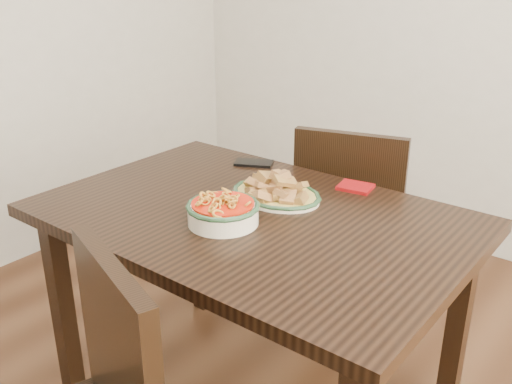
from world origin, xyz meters
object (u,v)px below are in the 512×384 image
Objects in this scene: fish_plate at (276,185)px; noodle_bowl at (223,210)px; chair_far at (351,219)px; dining_table at (252,238)px; smartphone at (254,163)px.

noodle_bowl is at bearing -92.10° from fish_plate.
chair_far is 4.08× the size of noodle_bowl.
dining_table is 9.21× the size of smartphone.
fish_plate is 2.14× the size of smartphone.
noodle_bowl is (-0.02, -0.12, 0.13)m from dining_table.
smartphone is at bearing 118.44° from noodle_bowl.
fish_plate is 1.39× the size of noodle_bowl.
dining_table is 0.45m from smartphone.
dining_table is 5.97× the size of noodle_bowl.
noodle_bowl is 1.54× the size of smartphone.
dining_table is 0.65m from chair_far.
smartphone is at bearing 127.51° from dining_table.
smartphone is (-0.28, -0.28, 0.26)m from chair_far.
dining_table is at bearing -79.87° from smartphone.
fish_plate reaches higher than noodle_bowl.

